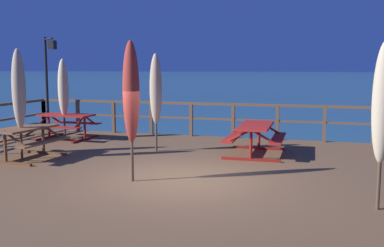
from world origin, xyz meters
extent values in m
plane|color=#2D5B6B|center=(0.00, 0.00, 0.00)|extent=(600.00, 600.00, 0.00)
cube|color=brown|center=(0.00, 0.00, 0.38)|extent=(13.96, 11.00, 0.75)
cube|color=brown|center=(0.00, 5.35, 1.80)|extent=(13.66, 0.09, 0.08)
cube|color=brown|center=(0.00, 5.35, 1.33)|extent=(13.66, 0.07, 0.06)
cube|color=brown|center=(-6.83, 5.35, 1.28)|extent=(0.10, 0.10, 1.05)
cube|color=brown|center=(-5.47, 5.35, 1.28)|extent=(0.10, 0.10, 1.05)
cube|color=brown|center=(-4.10, 5.35, 1.28)|extent=(0.10, 0.10, 1.05)
cube|color=brown|center=(-2.73, 5.35, 1.28)|extent=(0.10, 0.10, 1.05)
cube|color=brown|center=(-1.37, 5.35, 1.28)|extent=(0.10, 0.10, 1.05)
cube|color=brown|center=(0.00, 5.35, 1.28)|extent=(0.10, 0.10, 1.05)
cube|color=brown|center=(1.37, 5.35, 1.28)|extent=(0.10, 0.10, 1.05)
cube|color=brown|center=(2.73, 5.35, 1.28)|extent=(0.10, 0.10, 1.05)
cube|color=brown|center=(4.10, 5.35, 1.28)|extent=(0.10, 0.10, 1.05)
cube|color=brown|center=(-6.83, 4.01, 1.28)|extent=(0.10, 0.10, 1.05)
cube|color=brown|center=(-6.83, 5.35, 1.28)|extent=(0.10, 0.10, 1.05)
cube|color=maroon|center=(-4.88, 3.69, 1.49)|extent=(1.67, 0.81, 0.05)
cube|color=maroon|center=(-4.89, 3.13, 1.19)|extent=(1.65, 0.33, 0.04)
cube|color=maroon|center=(-4.86, 4.25, 1.19)|extent=(1.65, 0.33, 0.04)
cube|color=maroon|center=(-5.52, 3.71, 0.78)|extent=(0.13, 1.40, 0.06)
cylinder|color=maroon|center=(-5.52, 3.71, 1.12)|extent=(0.07, 0.07, 0.74)
cylinder|color=maroon|center=(-5.52, 3.43, 1.34)|extent=(0.08, 0.63, 0.37)
cylinder|color=maroon|center=(-5.51, 3.99, 1.34)|extent=(0.08, 0.63, 0.37)
cube|color=maroon|center=(-4.23, 3.67, 0.78)|extent=(0.13, 1.40, 0.06)
cylinder|color=maroon|center=(-4.23, 3.67, 1.12)|extent=(0.07, 0.07, 0.74)
cylinder|color=maroon|center=(-4.24, 3.39, 1.34)|extent=(0.08, 0.63, 0.37)
cylinder|color=maroon|center=(-4.23, 3.95, 1.34)|extent=(0.08, 0.63, 0.37)
cube|color=maroon|center=(1.07, 2.84, 1.49)|extent=(0.79, 1.94, 0.05)
cube|color=maroon|center=(1.63, 2.85, 1.19)|extent=(0.31, 1.93, 0.04)
cube|color=maroon|center=(0.51, 2.83, 1.19)|extent=(0.31, 1.93, 0.04)
cube|color=maroon|center=(1.08, 2.06, 0.78)|extent=(1.40, 0.11, 0.06)
cylinder|color=maroon|center=(1.08, 2.06, 1.12)|extent=(0.07, 0.07, 0.74)
cylinder|color=maroon|center=(1.36, 2.06, 1.34)|extent=(0.63, 0.07, 0.37)
cylinder|color=maroon|center=(0.80, 2.05, 1.34)|extent=(0.63, 0.07, 0.37)
cube|color=maroon|center=(1.05, 3.62, 0.78)|extent=(1.40, 0.11, 0.06)
cylinder|color=maroon|center=(1.05, 3.62, 1.12)|extent=(0.07, 0.07, 0.74)
cylinder|color=maroon|center=(1.33, 3.63, 1.34)|extent=(0.63, 0.07, 0.37)
cylinder|color=maroon|center=(0.77, 3.62, 1.34)|extent=(0.63, 0.07, 0.37)
cube|color=brown|center=(-4.17, 0.77, 1.49)|extent=(0.88, 1.71, 0.05)
cube|color=brown|center=(-3.61, 0.73, 1.19)|extent=(0.40, 1.67, 0.04)
cube|color=brown|center=(-4.73, 0.81, 1.19)|extent=(0.40, 1.67, 0.04)
cube|color=brown|center=(-4.22, 0.12, 0.78)|extent=(1.40, 0.18, 0.06)
cylinder|color=brown|center=(-4.22, 0.12, 1.12)|extent=(0.07, 0.07, 0.74)
cylinder|color=brown|center=(-3.94, 0.10, 1.34)|extent=(0.63, 0.10, 0.37)
cube|color=brown|center=(-4.13, 1.42, 0.78)|extent=(1.40, 0.18, 0.06)
cylinder|color=brown|center=(-4.13, 1.42, 1.12)|extent=(0.07, 0.07, 0.74)
cylinder|color=brown|center=(-3.85, 1.40, 1.34)|extent=(0.63, 0.10, 0.37)
cylinder|color=brown|center=(-4.40, 1.44, 1.34)|extent=(0.63, 0.10, 0.37)
cylinder|color=#4C3828|center=(-4.93, 3.67, 1.92)|extent=(0.06, 0.06, 2.33)
ellipsoid|color=#CCB793|center=(-4.93, 3.67, 2.33)|extent=(0.32, 0.32, 1.77)
cylinder|color=#7A6E58|center=(-4.93, 3.67, 2.20)|extent=(0.21, 0.21, 0.05)
cone|color=#4C3828|center=(-4.93, 3.67, 3.15)|extent=(0.10, 0.10, 0.14)
cylinder|color=#4C3828|center=(-1.50, 2.59, 1.96)|extent=(0.06, 0.06, 2.42)
ellipsoid|color=tan|center=(-1.50, 2.59, 2.39)|extent=(0.32, 0.32, 1.84)
cylinder|color=#71614F|center=(-1.50, 2.59, 2.25)|extent=(0.21, 0.21, 0.05)
cone|color=#4C3828|center=(-1.50, 2.59, 3.24)|extent=(0.10, 0.10, 0.14)
cylinder|color=#4C3828|center=(-4.24, 0.71, 2.00)|extent=(0.06, 0.06, 2.49)
ellipsoid|color=tan|center=(-4.24, 0.71, 2.44)|extent=(0.32, 0.32, 1.90)
cylinder|color=#685B4C|center=(-4.24, 0.71, 2.30)|extent=(0.21, 0.21, 0.05)
cone|color=#4C3828|center=(-4.24, 0.71, 3.32)|extent=(0.10, 0.10, 0.14)
cylinder|color=#4C3828|center=(-0.82, -0.47, 2.03)|extent=(0.06, 0.06, 2.56)
ellipsoid|color=#A33328|center=(-0.82, -0.47, 2.48)|extent=(0.32, 0.32, 1.94)
cylinder|color=maroon|center=(-0.82, -0.47, 2.34)|extent=(0.21, 0.21, 0.05)
cone|color=#4C3828|center=(-0.82, -0.47, 3.38)|extent=(0.10, 0.10, 0.14)
cylinder|color=#4C3828|center=(3.54, -0.99, 1.98)|extent=(0.06, 0.06, 2.45)
ellipsoid|color=#CCB793|center=(3.54, -0.99, 2.41)|extent=(0.32, 0.32, 1.86)
cylinder|color=#7A6E58|center=(3.54, -0.99, 2.27)|extent=(0.21, 0.21, 0.05)
cylinder|color=black|center=(-6.28, 4.80, 2.35)|extent=(0.09, 0.09, 3.20)
cylinder|color=black|center=(-6.05, 4.65, 3.87)|extent=(0.50, 0.34, 0.06)
cube|color=black|center=(-5.81, 4.51, 3.67)|extent=(0.20, 0.20, 0.28)
sphere|color=#F4E08C|center=(-5.81, 4.51, 3.67)|extent=(0.14, 0.14, 0.14)
camera|label=1|loc=(2.67, -8.21, 2.94)|focal=41.60mm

